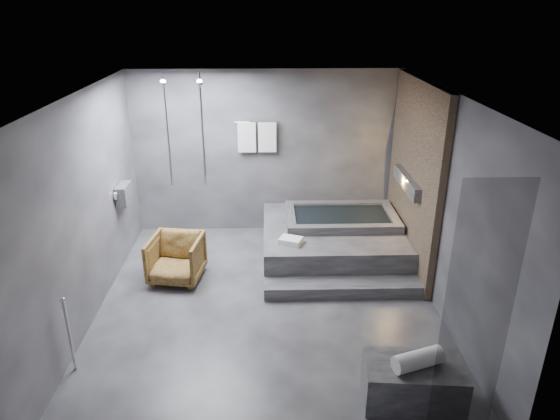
{
  "coord_description": "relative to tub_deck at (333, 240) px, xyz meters",
  "views": [
    {
      "loc": [
        0.0,
        -5.71,
        3.79
      ],
      "look_at": [
        0.17,
        0.3,
        1.27
      ],
      "focal_mm": 32.0,
      "sensor_mm": 36.0,
      "label": 1
    }
  ],
  "objects": [
    {
      "name": "room",
      "position": [
        -0.65,
        -1.21,
        1.48
      ],
      "size": [
        5.0,
        5.04,
        2.82
      ],
      "color": "#2B2B2D",
      "rests_on": "ground"
    },
    {
      "name": "tub_deck",
      "position": [
        0.0,
        0.0,
        0.0
      ],
      "size": [
        2.2,
        2.0,
        0.5
      ],
      "primitive_type": "cube",
      "color": "#2F2F32",
      "rests_on": "ground"
    },
    {
      "name": "tub_step",
      "position": [
        0.0,
        -1.18,
        -0.16
      ],
      "size": [
        2.2,
        0.36,
        0.18
      ],
      "primitive_type": "cube",
      "color": "#2F2F32",
      "rests_on": "ground"
    },
    {
      "name": "concrete_bench",
      "position": [
        0.41,
        -3.22,
        -0.03
      ],
      "size": [
        1.03,
        0.63,
        0.44
      ],
      "primitive_type": "cube",
      "rotation": [
        0.0,
        0.0,
        -0.09
      ],
      "color": "#2D2D2F",
      "rests_on": "ground"
    },
    {
      "name": "driftwood_chair",
      "position": [
        -2.38,
        -0.71,
        0.09
      ],
      "size": [
        0.83,
        0.84,
        0.68
      ],
      "primitive_type": "imported",
      "rotation": [
        0.0,
        0.0,
        -0.15
      ],
      "color": "#432C10",
      "rests_on": "ground"
    },
    {
      "name": "rolled_towel",
      "position": [
        0.42,
        -3.25,
        0.29
      ],
      "size": [
        0.55,
        0.34,
        0.18
      ],
      "primitive_type": "cylinder",
      "rotation": [
        0.0,
        1.57,
        0.33
      ],
      "color": "silver",
      "rests_on": "concrete_bench"
    },
    {
      "name": "deck_towel",
      "position": [
        -0.7,
        -0.59,
        0.29
      ],
      "size": [
        0.39,
        0.34,
        0.09
      ],
      "primitive_type": "cube",
      "rotation": [
        0.0,
        0.0,
        -0.4
      ],
      "color": "white",
      "rests_on": "tub_deck"
    }
  ]
}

